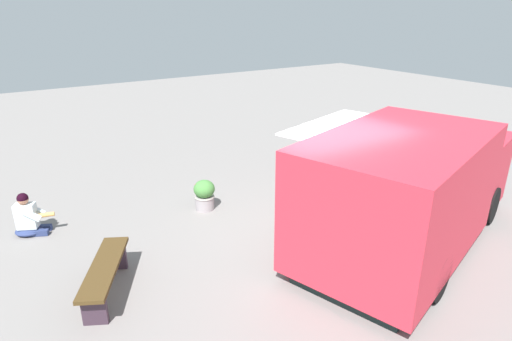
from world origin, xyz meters
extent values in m
plane|color=gray|center=(0.00, 0.00, 0.00)|extent=(40.00, 40.00, 0.00)
cube|color=red|center=(0.79, -1.26, 1.21)|extent=(4.32, 3.24, 2.01)
cube|color=red|center=(3.42, -0.46, 0.95)|extent=(2.20, 2.52, 1.48)
cube|color=#1F2230|center=(4.18, -0.23, 1.21)|extent=(0.54, 1.71, 0.56)
cube|color=black|center=(0.46, -0.19, 1.33)|extent=(2.03, 0.64, 0.70)
cube|color=white|center=(0.38, 0.09, 2.18)|extent=(2.38, 1.24, 0.03)
cube|color=black|center=(1.58, -1.02, 0.10)|extent=(5.51, 3.21, 0.21)
cylinder|color=black|center=(3.49, -1.48, 0.38)|extent=(0.79, 0.43, 0.76)
cylinder|color=black|center=(2.91, 0.43, 0.38)|extent=(0.79, 0.43, 0.76)
cylinder|color=black|center=(0.42, -2.41, 0.38)|extent=(0.79, 0.43, 0.76)
cylinder|color=black|center=(-0.16, -0.50, 0.38)|extent=(0.79, 0.43, 0.76)
ellipsoid|color=navy|center=(-4.46, 3.12, 0.07)|extent=(0.66, 0.62, 0.13)
cube|color=navy|center=(-4.32, 2.94, 0.06)|extent=(0.37, 0.26, 0.11)
cube|color=navy|center=(-4.23, 3.12, 0.06)|extent=(0.37, 0.26, 0.11)
cube|color=silver|center=(-4.46, 3.12, 0.38)|extent=(0.43, 0.36, 0.50)
sphere|color=#AF7256|center=(-4.46, 3.12, 0.73)|extent=(0.20, 0.20, 0.20)
sphere|color=black|center=(-4.46, 3.12, 0.76)|extent=(0.21, 0.21, 0.21)
cube|color=silver|center=(-4.38, 2.96, 0.45)|extent=(0.35, 0.23, 0.27)
cube|color=silver|center=(-4.28, 3.16, 0.45)|extent=(0.35, 0.23, 0.27)
cylinder|color=#E5A556|center=(-4.18, 2.98, 0.38)|extent=(0.40, 0.18, 0.08)
cube|color=#C02F37|center=(-4.18, 2.98, 0.40)|extent=(0.33, 0.12, 0.02)
cylinder|color=#9B9296|center=(-1.10, 2.23, 0.15)|extent=(0.41, 0.41, 0.30)
torus|color=#A09791|center=(-1.10, 2.23, 0.29)|extent=(0.43, 0.43, 0.04)
ellipsoid|color=#46833C|center=(-1.10, 2.23, 0.48)|extent=(0.46, 0.46, 0.39)
sphere|color=red|center=(-0.96, 2.34, 0.55)|extent=(0.05, 0.05, 0.05)
sphere|color=#C61C42|center=(-1.24, 2.30, 0.57)|extent=(0.07, 0.07, 0.07)
sphere|color=#D01651|center=(-1.24, 2.21, 0.59)|extent=(0.06, 0.06, 0.06)
sphere|color=#D6194D|center=(-0.93, 2.31, 0.52)|extent=(0.07, 0.07, 0.07)
cylinder|color=beige|center=(4.18, 2.74, 0.18)|extent=(0.50, 0.50, 0.36)
torus|color=silver|center=(4.18, 2.74, 0.34)|extent=(0.52, 0.52, 0.04)
ellipsoid|color=#1C5A33|center=(4.18, 2.74, 0.54)|extent=(0.50, 0.50, 0.42)
sphere|color=#F9E356|center=(4.32, 2.87, 0.62)|extent=(0.05, 0.05, 0.05)
sphere|color=#F9E25E|center=(4.07, 2.85, 0.67)|extent=(0.08, 0.08, 0.08)
sphere|color=#F9DD53|center=(4.12, 2.90, 0.64)|extent=(0.08, 0.08, 0.08)
sphere|color=#EAEB55|center=(4.06, 2.63, 0.67)|extent=(0.09, 0.09, 0.09)
sphere|color=yellow|center=(4.19, 2.90, 0.66)|extent=(0.06, 0.06, 0.06)
cube|color=#483419|center=(-3.69, 0.40, 0.47)|extent=(1.15, 1.67, 0.06)
cube|color=#382734|center=(-4.01, -0.19, 0.22)|extent=(0.34, 0.23, 0.44)
cube|color=#382734|center=(-3.37, 1.00, 0.22)|extent=(0.34, 0.23, 0.44)
camera|label=1|loc=(-4.76, -5.40, 4.12)|focal=29.78mm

